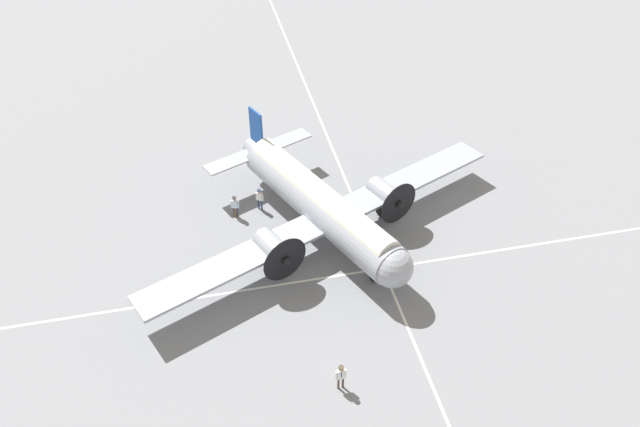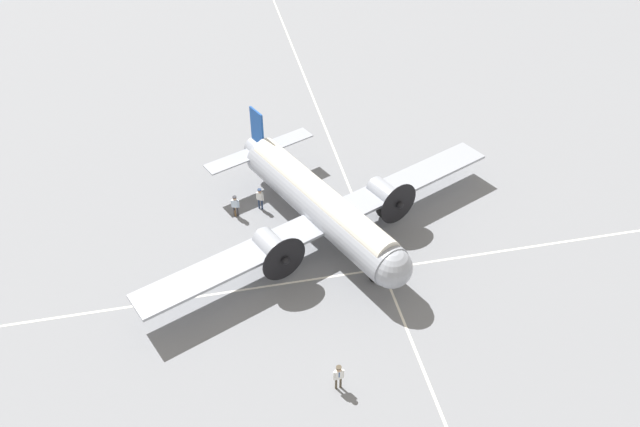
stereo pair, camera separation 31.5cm
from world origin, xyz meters
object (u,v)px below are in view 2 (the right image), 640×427
(passenger_boarding, at_px, (235,204))
(crew_foreground, at_px, (339,375))
(suitcase_near_door, at_px, (235,212))
(airliner_main, at_px, (324,207))
(ramp_agent, at_px, (260,197))

(passenger_boarding, bearing_deg, crew_foreground, -58.52)
(crew_foreground, xyz_separation_m, suitcase_near_door, (15.58, 3.91, -0.85))
(airliner_main, distance_m, passenger_boarding, 6.75)
(airliner_main, height_order, ramp_agent, airliner_main)
(airliner_main, height_order, suitcase_near_door, airliner_main)
(crew_foreground, relative_size, suitcase_near_door, 3.06)
(crew_foreground, xyz_separation_m, passenger_boarding, (15.45, 3.84, -0.03))
(crew_foreground, bearing_deg, ramp_agent, -86.30)
(airliner_main, height_order, passenger_boarding, airliner_main)
(passenger_boarding, relative_size, ramp_agent, 1.00)
(airliner_main, xyz_separation_m, suitcase_near_door, (3.54, 5.70, -2.30))
(ramp_agent, bearing_deg, crew_foreground, -47.80)
(ramp_agent, bearing_deg, airliner_main, -10.50)
(suitcase_near_door, bearing_deg, ramp_agent, -79.70)
(passenger_boarding, bearing_deg, ramp_agent, 32.11)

